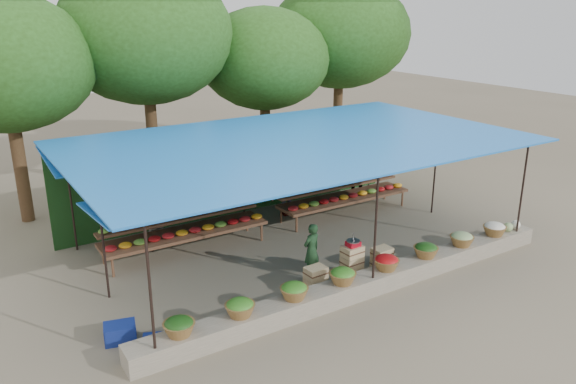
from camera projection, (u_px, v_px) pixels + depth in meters
ground at (298, 248)px, 14.36m from camera, size 60.00×60.00×0.00m
stone_curb at (368, 283)px, 12.09m from camera, size 10.60×0.55×0.40m
stall_canopy at (297, 145)px, 13.57m from camera, size 10.80×6.60×2.82m
produce_baskets at (365, 269)px, 11.93m from camera, size 8.98×0.58×0.34m
netting_backdrop at (239, 172)px, 16.48m from camera, size 10.60×0.06×2.50m
tree_row at (207, 44)px, 18.00m from camera, size 16.51×5.50×7.12m
fruit_table_left at (185, 229)px, 13.98m from camera, size 4.21×0.95×0.93m
fruit_table_right at (344, 194)px, 16.52m from camera, size 4.21×0.95×0.93m
crate_counter at (351, 265)px, 12.69m from camera, size 2.37×0.36×0.77m
weighing_scale at (353, 243)px, 12.54m from camera, size 0.30×0.30×0.32m
vendor_seated at (311, 250)px, 12.65m from camera, size 0.52×0.39×1.28m
customer_left at (160, 216)px, 14.11m from camera, size 0.99×0.88×1.70m
customer_mid at (288, 187)px, 16.35m from camera, size 1.13×0.67×1.73m
customer_right at (357, 173)px, 17.62m from camera, size 1.12×0.90×1.78m
blue_crate_front at (156, 343)px, 10.06m from camera, size 0.55×0.49×0.28m
blue_crate_back at (120, 333)px, 10.32m from camera, size 0.65×0.54×0.34m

